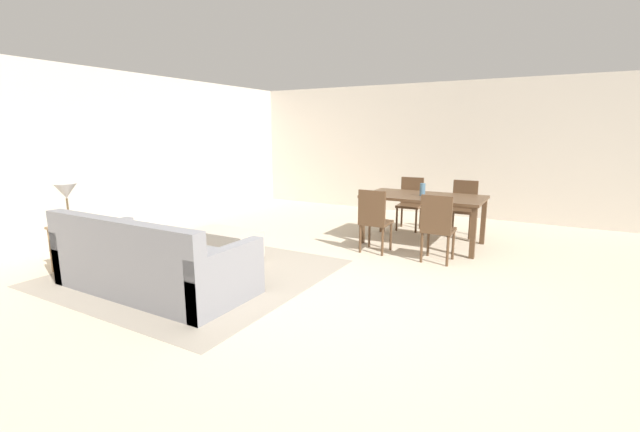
# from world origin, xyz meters

# --- Properties ---
(ground_plane) EXTENTS (10.80, 10.80, 0.00)m
(ground_plane) POSITION_xyz_m (0.00, 0.00, 0.00)
(ground_plane) COLOR beige
(wall_back) EXTENTS (9.00, 0.12, 2.70)m
(wall_back) POSITION_xyz_m (0.00, 5.00, 1.35)
(wall_back) COLOR beige
(wall_back) RESTS_ON ground_plane
(wall_left) EXTENTS (0.12, 11.00, 2.70)m
(wall_left) POSITION_xyz_m (-4.50, 0.50, 1.35)
(wall_left) COLOR beige
(wall_left) RESTS_ON ground_plane
(area_rug) EXTENTS (3.00, 2.80, 0.01)m
(area_rug) POSITION_xyz_m (-1.84, -0.29, 0.00)
(area_rug) COLOR gray
(area_rug) RESTS_ON ground_plane
(couch) EXTENTS (2.25, 0.99, 0.86)m
(couch) POSITION_xyz_m (-1.82, -0.94, 0.28)
(couch) COLOR gray
(couch) RESTS_ON ground_plane
(ottoman_table) EXTENTS (0.92, 0.49, 0.41)m
(ottoman_table) POSITION_xyz_m (-1.86, 0.30, 0.24)
(ottoman_table) COLOR #B7AD9E
(ottoman_table) RESTS_ON ground_plane
(side_table) EXTENTS (0.40, 0.40, 0.58)m
(side_table) POSITION_xyz_m (-3.25, -0.97, 0.45)
(side_table) COLOR olive
(side_table) RESTS_ON ground_plane
(table_lamp) EXTENTS (0.26, 0.26, 0.53)m
(table_lamp) POSITION_xyz_m (-3.25, -0.97, 0.99)
(table_lamp) COLOR brown
(table_lamp) RESTS_ON side_table
(dining_table) EXTENTS (1.77, 0.99, 0.76)m
(dining_table) POSITION_xyz_m (0.21, 2.46, 0.68)
(dining_table) COLOR #513823
(dining_table) RESTS_ON ground_plane
(dining_chair_near_left) EXTENTS (0.40, 0.40, 0.92)m
(dining_chair_near_left) POSITION_xyz_m (-0.26, 1.61, 0.52)
(dining_chair_near_left) COLOR #513823
(dining_chair_near_left) RESTS_ON ground_plane
(dining_chair_near_right) EXTENTS (0.40, 0.40, 0.92)m
(dining_chair_near_right) POSITION_xyz_m (0.65, 1.59, 0.52)
(dining_chair_near_right) COLOR #513823
(dining_chair_near_right) RESTS_ON ground_plane
(dining_chair_far_left) EXTENTS (0.43, 0.43, 0.92)m
(dining_chair_far_left) POSITION_xyz_m (-0.27, 3.35, 0.52)
(dining_chair_far_left) COLOR #513823
(dining_chair_far_left) RESTS_ON ground_plane
(dining_chair_far_right) EXTENTS (0.40, 0.40, 0.92)m
(dining_chair_far_right) POSITION_xyz_m (0.64, 3.33, 0.52)
(dining_chair_far_right) COLOR #513823
(dining_chair_far_right) RESTS_ON ground_plane
(vase_centerpiece) EXTENTS (0.08, 0.08, 0.19)m
(vase_centerpiece) POSITION_xyz_m (0.20, 2.41, 0.86)
(vase_centerpiece) COLOR slate
(vase_centerpiece) RESTS_ON dining_table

